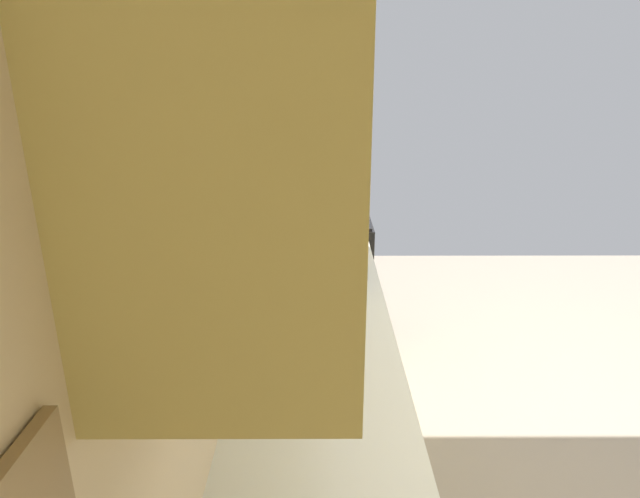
% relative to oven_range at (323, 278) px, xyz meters
% --- Properties ---
extents(wall_back, '(4.50, 0.12, 2.69)m').
position_rel_oven_range_xyz_m(wall_back, '(-1.72, 0.39, 0.87)').
color(wall_back, beige).
rests_on(wall_back, ground_plane).
extents(upper_cabinets, '(2.00, 0.35, 0.58)m').
position_rel_oven_range_xyz_m(upper_cabinets, '(-2.10, 0.16, 1.36)').
color(upper_cabinets, '#E2CC71').
extents(oven_range, '(0.59, 0.68, 1.10)m').
position_rel_oven_range_xyz_m(oven_range, '(0.00, 0.00, 0.00)').
color(oven_range, black).
rests_on(oven_range, ground_plane).
extents(microwave, '(0.48, 0.35, 0.27)m').
position_rel_oven_range_xyz_m(microwave, '(-1.02, 0.05, 0.58)').
color(microwave, white).
rests_on(microwave, counter_run).
extents(bowl, '(0.17, 0.17, 0.04)m').
position_rel_oven_range_xyz_m(bowl, '(-0.57, -0.07, 0.47)').
color(bowl, '#D84C47').
rests_on(bowl, counter_run).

